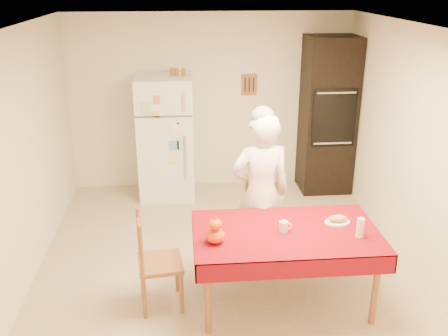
{
  "coord_description": "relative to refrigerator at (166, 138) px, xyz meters",
  "views": [
    {
      "loc": [
        -0.42,
        -4.74,
        2.94
      ],
      "look_at": [
        0.01,
        0.2,
        1.03
      ],
      "focal_mm": 40.0,
      "sensor_mm": 36.0,
      "label": 1
    }
  ],
  "objects": [
    {
      "name": "floor",
      "position": [
        0.65,
        -1.88,
        -0.85
      ],
      "size": [
        4.5,
        4.5,
        0.0
      ],
      "primitive_type": "plane",
      "color": "tan",
      "rests_on": "ground"
    },
    {
      "name": "bread_plate",
      "position": [
        1.66,
        -2.53,
        -0.08
      ],
      "size": [
        0.24,
        0.24,
        0.02
      ],
      "primitive_type": "cylinder",
      "color": "white",
      "rests_on": "dining_table"
    },
    {
      "name": "oven_cabinet",
      "position": [
        2.28,
        0.05,
        0.25
      ],
      "size": [
        0.7,
        0.62,
        2.2
      ],
      "color": "black",
      "rests_on": "floor"
    },
    {
      "name": "coffee_mug",
      "position": [
        1.12,
        -2.64,
        -0.04
      ],
      "size": [
        0.08,
        0.08,
        0.1
      ],
      "primitive_type": "cylinder",
      "color": "silver",
      "rests_on": "dining_table"
    },
    {
      "name": "pumpkin_upper",
      "position": [
        0.49,
        -2.79,
        0.09
      ],
      "size": [
        0.12,
        0.12,
        0.09
      ],
      "primitive_type": "ellipsoid",
      "color": "#D34E04",
      "rests_on": "pumpkin_lower"
    },
    {
      "name": "spice_jar_mid",
      "position": [
        0.18,
        0.05,
        0.9
      ],
      "size": [
        0.05,
        0.05,
        0.1
      ],
      "primitive_type": "cylinder",
      "color": "#99501B",
      "rests_on": "refrigerator"
    },
    {
      "name": "chair_far",
      "position": [
        1.1,
        -1.85,
        -0.34
      ],
      "size": [
        0.5,
        0.48,
        0.95
      ],
      "rotation": [
        0.0,
        0.0,
        0.21
      ],
      "color": "brown",
      "rests_on": "floor"
    },
    {
      "name": "spice_jar_right",
      "position": [
        0.27,
        0.05,
        0.9
      ],
      "size": [
        0.05,
        0.05,
        0.1
      ],
      "primitive_type": "cylinder",
      "color": "brown",
      "rests_on": "refrigerator"
    },
    {
      "name": "pumpkin_lower",
      "position": [
        0.49,
        -2.79,
        -0.02
      ],
      "size": [
        0.17,
        0.17,
        0.13
      ],
      "primitive_type": "ellipsoid",
      "color": "#CC4D04",
      "rests_on": "dining_table"
    },
    {
      "name": "spice_jar_left",
      "position": [
        0.12,
        0.05,
        0.9
      ],
      "size": [
        0.05,
        0.05,
        0.1
      ],
      "primitive_type": "cylinder",
      "color": "#90541A",
      "rests_on": "refrigerator"
    },
    {
      "name": "room_shell",
      "position": [
        0.65,
        -1.88,
        0.77
      ],
      "size": [
        4.02,
        4.52,
        2.51
      ],
      "color": "beige",
      "rests_on": "ground"
    },
    {
      "name": "chair_left",
      "position": [
        -0.07,
        -2.59,
        -0.34
      ],
      "size": [
        0.45,
        0.47,
        0.95
      ],
      "rotation": [
        0.0,
        0.0,
        1.69
      ],
      "color": "brown",
      "rests_on": "floor"
    },
    {
      "name": "refrigerator",
      "position": [
        0.0,
        0.0,
        0.0
      ],
      "size": [
        0.75,
        0.74,
        1.7
      ],
      "color": "white",
      "rests_on": "floor"
    },
    {
      "name": "dining_table",
      "position": [
        1.15,
        -2.64,
        -0.16
      ],
      "size": [
        1.7,
        1.0,
        0.76
      ],
      "color": "brown",
      "rests_on": "floor"
    },
    {
      "name": "wine_glass",
      "position": [
        1.78,
        -2.79,
        -0.0
      ],
      "size": [
        0.07,
        0.07,
        0.18
      ],
      "primitive_type": "cylinder",
      "color": "white",
      "rests_on": "dining_table"
    },
    {
      "name": "seated_woman",
      "position": [
        1.01,
        -1.99,
        0.01
      ],
      "size": [
        0.66,
        0.47,
        1.71
      ],
      "primitive_type": "imported",
      "rotation": [
        0.0,
        0.0,
        3.24
      ],
      "color": "white",
      "rests_on": "floor"
    },
    {
      "name": "bread_loaf",
      "position": [
        1.66,
        -2.53,
        -0.04
      ],
      "size": [
        0.18,
        0.1,
        0.06
      ],
      "primitive_type": "ellipsoid",
      "color": "#9B7C4C",
      "rests_on": "bread_plate"
    }
  ]
}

